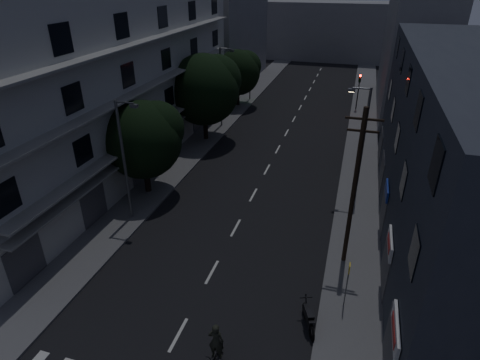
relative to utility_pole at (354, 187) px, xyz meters
The scene contains 21 objects.
ground 17.68m from the utility_pole, 114.01° to the left, with size 160.00×160.00×0.00m, color black.
sidewalk_left 21.72m from the utility_pole, 132.87° to the left, with size 3.00×90.00×0.15m, color #565659.
sidewalk_right 16.26m from the utility_pole, 87.85° to the left, with size 3.00×90.00×0.15m, color #565659.
lane_markings 23.36m from the utility_pole, 107.62° to the left, with size 0.15×60.50×0.01m.
building_left 20.84m from the utility_pole, 155.71° to the left, with size 7.00×36.00×14.00m.
building_right 6.83m from the utility_pole, 41.70° to the left, with size 6.19×28.00×11.00m.
building_far_left 43.03m from the utility_pole, 116.15° to the left, with size 6.00×20.00×16.00m, color slate.
building_far_right 32.96m from the utility_pole, 81.12° to the left, with size 6.00×20.00×13.00m, color slate.
building_far_end 60.92m from the utility_pole, 96.52° to the left, with size 24.00×8.00×10.00m, color slate.
tree_near 15.13m from the utility_pole, 163.72° to the left, with size 5.57×5.57×6.88m.
tree_mid 20.95m from the utility_pole, 132.46° to the left, with size 6.61×6.61×8.13m.
tree_far 30.70m from the utility_pole, 117.95° to the left, with size 5.32×5.32×6.58m.
traffic_signal_far_right 29.44m from the utility_pole, 90.72° to the left, with size 0.28×0.37×4.10m.
traffic_signal_far_left 32.85m from the utility_pole, 114.60° to the left, with size 0.28×0.37×4.10m.
street_lamp_left_near 13.83m from the utility_pole, behind, with size 1.51×0.25×8.00m.
street_lamp_right 7.78m from the utility_pole, 88.35° to the left, with size 1.51×0.25×8.00m.
street_lamp_left_far 23.92m from the utility_pole, 125.41° to the left, with size 1.51×0.25×8.00m.
utility_pole is the anchor object (origin of this frame).
bus_stop_sign 4.66m from the utility_pole, 86.35° to the right, with size 0.06×0.35×2.52m.
motorcycle 6.98m from the utility_pole, 103.66° to the right, with size 0.97×1.98×1.33m.
cyclist 10.48m from the utility_pole, 119.26° to the right, with size 0.69×1.81×2.27m.
Camera 1 is at (6.39, -9.65, 14.77)m, focal length 30.00 mm.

